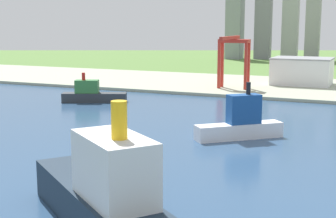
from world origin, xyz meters
The scene contains 9 objects.
ground_plane centered at (0.00, 300.00, 0.00)m, with size 2400.00×2400.00×0.00m, color #547A39.
water_bay centered at (0.00, 240.00, 0.07)m, with size 840.00×360.00×0.15m, color #2D4C70.
industrial_pier centered at (0.00, 490.00, 1.25)m, with size 840.00×140.00×2.50m, color #9FA68D.
ferry_boat centered at (2.36, 296.96, 7.76)m, with size 37.83×35.28×26.99m.
cargo_ship centered at (-0.56, 177.01, 10.18)m, with size 66.04×55.39×36.76m.
container_barge centered at (-122.73, 362.58, 5.75)m, with size 44.74×26.69×20.57m.
port_crane_red centered at (-48.64, 454.38, 32.82)m, with size 24.38×46.35×42.09m.
warehouse_main centered at (-2.36, 505.68, 13.99)m, with size 49.41×38.45×22.94m.
distant_skyline centered at (-67.28, 827.88, 62.98)m, with size 214.34×52.03×154.36m.
Camera 1 is at (64.55, 71.27, 54.83)m, focal length 53.00 mm.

